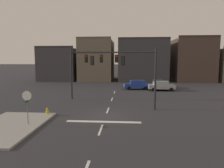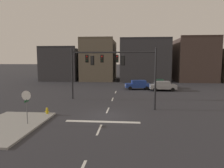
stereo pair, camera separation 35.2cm
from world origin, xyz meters
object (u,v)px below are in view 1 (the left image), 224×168
object	(u,v)px
signal_mast_far_side	(89,64)
car_lot_nearside	(161,86)
stop_sign	(27,100)
fire_hydrant	(47,112)
signal_mast_near_side	(129,67)
car_lot_farside	(158,83)
car_lot_middle	(137,84)

from	to	relation	value
signal_mast_far_side	car_lot_nearside	world-z (taller)	signal_mast_far_side
stop_sign	fire_hydrant	world-z (taller)	stop_sign
stop_sign	fire_hydrant	distance (m)	3.61
signal_mast_near_side	car_lot_nearside	world-z (taller)	signal_mast_near_side
stop_sign	car_lot_farside	xyz separation A→B (m)	(13.56, 22.81, -1.29)
signal_mast_far_side	stop_sign	xyz separation A→B (m)	(-2.85, -11.53, -2.58)
signal_mast_far_side	fire_hydrant	distance (m)	9.83
signal_mast_far_side	car_lot_middle	world-z (taller)	signal_mast_far_side
stop_sign	car_lot_nearside	world-z (taller)	stop_sign
stop_sign	car_lot_nearside	bearing A→B (deg)	55.15
car_lot_nearside	fire_hydrant	bearing A→B (deg)	-128.84
signal_mast_near_side	car_lot_middle	size ratio (longest dim) A/B	1.93
car_lot_middle	car_lot_farside	distance (m)	4.32
fire_hydrant	stop_sign	bearing A→B (deg)	-96.43
signal_mast_near_side	fire_hydrant	bearing A→B (deg)	-155.99
signal_mast_far_side	car_lot_middle	xyz separation A→B (m)	(6.78, 9.47, -3.87)
car_lot_middle	car_lot_farside	size ratio (longest dim) A/B	1.00
signal_mast_near_side	car_lot_nearside	xyz separation A→B (m)	(5.60, 13.14, -3.66)
signal_mast_near_side	car_lot_farside	bearing A→B (deg)	71.51
signal_mast_near_side	car_lot_farside	xyz separation A→B (m)	(5.43, 16.25, -3.66)
signal_mast_near_side	car_lot_nearside	size ratio (longest dim) A/B	1.98
car_lot_nearside	car_lot_farside	bearing A→B (deg)	93.02
signal_mast_far_side	stop_sign	world-z (taller)	signal_mast_far_side
car_lot_middle	signal_mast_near_side	bearing A→B (deg)	-95.95
signal_mast_far_side	car_lot_farside	xyz separation A→B (m)	(10.71, 11.28, -3.87)
car_lot_farside	fire_hydrant	world-z (taller)	car_lot_farside
signal_mast_near_side	car_lot_middle	world-z (taller)	signal_mast_near_side
signal_mast_far_side	fire_hydrant	bearing A→B (deg)	-106.50
stop_sign	car_lot_middle	world-z (taller)	stop_sign
signal_mast_far_side	car_lot_nearside	xyz separation A→B (m)	(10.88, 8.17, -3.87)
car_lot_middle	car_lot_farside	world-z (taller)	same
stop_sign	signal_mast_near_side	bearing A→B (deg)	38.93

